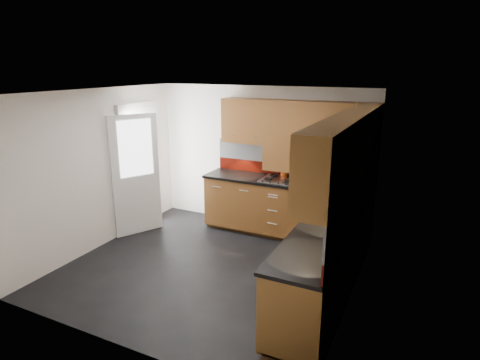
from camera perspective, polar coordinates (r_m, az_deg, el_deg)
The scene contains 14 objects.
room at distance 5.20m, azimuth -4.56°, elevation 2.41°, with size 4.00×3.80×2.64m.
base_cabinets at distance 5.76m, azimuth 8.65°, elevation -7.49°, with size 2.70×3.20×0.95m.
countertop at distance 5.58m, azimuth 8.68°, elevation -2.97°, with size 2.72×3.22×0.04m.
backsplash at distance 5.64m, azimuth 11.64°, elevation 0.18°, with size 2.70×3.20×0.54m.
upper_cabinets at distance 5.38m, azimuth 11.13°, elevation 6.31°, with size 2.50×3.20×0.72m.
extractor_hood at distance 6.51m, azimuth 6.20°, elevation 3.17°, with size 0.60×0.33×0.40m, color brown.
glass_cabinet at distance 5.56m, azimuth 16.73°, elevation 6.52°, with size 0.32×0.80×0.66m.
back_door at distance 6.91m, azimuth -14.17°, elevation 1.41°, with size 0.42×1.19×2.04m.
gas_hob at distance 6.44m, azimuth 5.61°, elevation 0.06°, with size 0.57×0.50×0.04m.
utensil_pot at distance 6.62m, azimuth 6.31°, elevation 1.20°, with size 0.12×0.12×0.42m.
toaster at distance 6.31m, azimuth 16.87°, elevation -0.25°, with size 0.25×0.16×0.18m.
food_processor at distance 5.45m, azimuth 14.79°, elevation -2.02°, with size 0.18×0.18×0.31m.
paper_towel at distance 4.75m, azimuth 13.20°, elevation -4.62°, with size 0.13×0.13×0.28m, color white.
orange_cloth at distance 5.25m, azimuth 13.18°, elevation -4.16°, with size 0.13×0.11×0.01m, color orange.
Camera 1 is at (2.56, -4.36, 2.72)m, focal length 30.00 mm.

